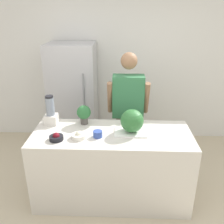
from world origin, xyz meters
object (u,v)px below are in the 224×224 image
(watermelon, at_px, (132,121))
(bowl_cream, at_px, (79,136))
(person, at_px, (128,112))
(bowl_cherries, at_px, (56,137))
(blender, at_px, (51,113))
(refrigerator, at_px, (74,97))
(bowl_small_blue, at_px, (98,134))
(potted_plant, at_px, (84,113))

(watermelon, bearing_deg, bowl_cream, -164.63)
(person, distance_m, watermelon, 0.69)
(bowl_cherries, height_order, blender, blender)
(bowl_cream, bearing_deg, person, 56.06)
(bowl_cream, bearing_deg, blender, 138.25)
(refrigerator, height_order, blender, refrigerator)
(refrigerator, xyz_separation_m, bowl_cherries, (0.09, -1.52, 0.06))
(watermelon, relative_size, bowl_cream, 1.64)
(watermelon, bearing_deg, person, 92.76)
(bowl_cream, bearing_deg, refrigerator, 102.64)
(person, relative_size, bowl_small_blue, 16.37)
(bowl_cream, height_order, potted_plant, potted_plant)
(person, relative_size, blender, 4.65)
(refrigerator, distance_m, bowl_cream, 1.50)
(bowl_cherries, distance_m, bowl_small_blue, 0.45)
(bowl_cherries, bearing_deg, watermelon, 14.38)
(bowl_cream, relative_size, potted_plant, 0.68)
(refrigerator, height_order, potted_plant, refrigerator)
(bowl_cherries, relative_size, blender, 0.42)
(refrigerator, distance_m, watermelon, 1.61)
(bowl_small_blue, bearing_deg, potted_plant, 120.61)
(person, bearing_deg, refrigerator, 144.49)
(watermelon, height_order, blender, blender)
(blender, bearing_deg, bowl_cherries, -68.46)
(watermelon, relative_size, potted_plant, 1.11)
(refrigerator, distance_m, bowl_small_blue, 1.53)
(watermelon, height_order, potted_plant, watermelon)
(watermelon, height_order, bowl_small_blue, watermelon)
(watermelon, distance_m, blender, 1.01)
(bowl_cherries, bearing_deg, refrigerator, 93.38)
(bowl_small_blue, relative_size, potted_plant, 0.44)
(bowl_small_blue, xyz_separation_m, blender, (-0.61, 0.32, 0.11))
(bowl_cream, relative_size, blender, 0.44)
(bowl_cream, bearing_deg, watermelon, 15.37)
(bowl_cherries, height_order, bowl_cream, same)
(refrigerator, relative_size, watermelon, 6.53)
(person, height_order, potted_plant, person)
(watermelon, relative_size, blender, 0.72)
(person, relative_size, potted_plant, 7.14)
(person, height_order, bowl_small_blue, person)
(blender, bearing_deg, potted_plant, 2.44)
(person, xyz_separation_m, potted_plant, (-0.55, -0.46, 0.16))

